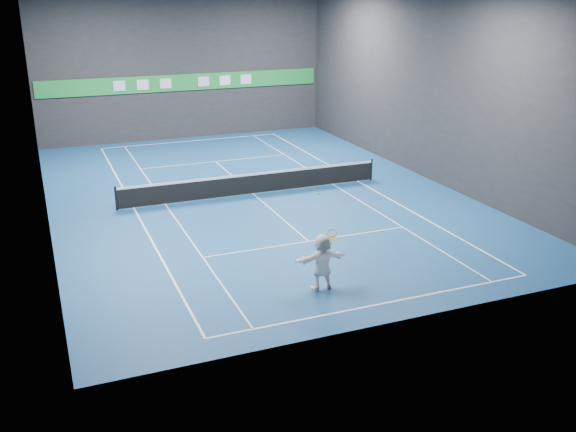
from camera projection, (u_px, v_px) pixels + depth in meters
name	position (u px, v px, depth m)	size (l,w,h in m)	color
ground	(253.00, 194.00, 29.78)	(26.00, 26.00, 0.00)	navy
wall_back	(183.00, 66.00, 39.64)	(18.00, 0.10, 9.00)	#272729
wall_front	(411.00, 169.00, 16.92)	(18.00, 0.10, 9.00)	#272729
wall_left	(34.00, 110.00, 25.11)	(0.10, 26.00, 9.00)	#272729
wall_right	(425.00, 86.00, 31.45)	(0.10, 26.00, 9.00)	#272729
baseline_near	(382.00, 304.00, 19.39)	(10.98, 0.08, 0.01)	white
baseline_far	(191.00, 141.00, 40.17)	(10.98, 0.08, 0.01)	white
sideline_doubles_left	(134.00, 208.00, 27.85)	(0.08, 23.78, 0.01)	white
sideline_doubles_right	(358.00, 181.00, 31.72)	(0.08, 23.78, 0.01)	white
sideline_singles_left	(165.00, 204.00, 28.33)	(0.06, 23.78, 0.01)	white
sideline_singles_right	(333.00, 184.00, 31.23)	(0.06, 23.78, 0.01)	white
service_line_near	(309.00, 241.00, 24.19)	(8.23, 0.06, 0.01)	white
service_line_far	(216.00, 162.00, 35.38)	(8.23, 0.06, 0.01)	white
center_service_line	(253.00, 194.00, 29.78)	(0.06, 12.80, 0.01)	white
player	(322.00, 262.00, 20.09)	(1.70, 0.54, 1.84)	white
tennis_ball	(318.00, 194.00, 19.48)	(0.06, 0.06, 0.06)	#BDED27
tennis_net	(253.00, 183.00, 29.60)	(12.50, 0.10, 1.07)	black
sponsor_banner	(185.00, 82.00, 39.92)	(17.64, 0.11, 1.00)	#1F913A
tennis_racket	(332.00, 235.00, 19.98)	(0.40, 0.35, 0.61)	red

